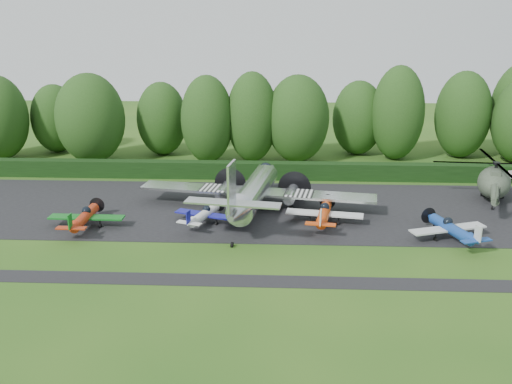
{
  "coord_description": "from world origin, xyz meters",
  "views": [
    {
      "loc": [
        0.77,
        -44.23,
        19.27
      ],
      "look_at": [
        -1.58,
        7.92,
        2.5
      ],
      "focal_mm": 40.0,
      "sensor_mm": 36.0,
      "label": 1
    }
  ],
  "objects_px": {
    "light_plane_red": "(85,217)",
    "light_plane_white": "(204,214)",
    "transport_plane": "(254,192)",
    "helicopter": "(495,180)",
    "light_plane_blue": "(451,229)",
    "light_plane_orange": "(324,214)"
  },
  "relations": [
    {
      "from": "light_plane_red",
      "to": "transport_plane",
      "type": "bearing_deg",
      "value": 17.25
    },
    {
      "from": "light_plane_white",
      "to": "light_plane_blue",
      "type": "height_order",
      "value": "light_plane_blue"
    },
    {
      "from": "transport_plane",
      "to": "light_plane_red",
      "type": "xyz_separation_m",
      "value": [
        -15.29,
        -4.98,
        -1.02
      ]
    },
    {
      "from": "transport_plane",
      "to": "light_plane_orange",
      "type": "bearing_deg",
      "value": -34.03
    },
    {
      "from": "transport_plane",
      "to": "light_plane_white",
      "type": "bearing_deg",
      "value": -151.59
    },
    {
      "from": "transport_plane",
      "to": "light_plane_orange",
      "type": "distance_m",
      "value": 7.45
    },
    {
      "from": "light_plane_orange",
      "to": "light_plane_blue",
      "type": "relative_size",
      "value": 1.02
    },
    {
      "from": "transport_plane",
      "to": "light_plane_blue",
      "type": "height_order",
      "value": "transport_plane"
    },
    {
      "from": "light_plane_red",
      "to": "helicopter",
      "type": "xyz_separation_m",
      "value": [
        40.34,
        10.04,
        1.11
      ]
    },
    {
      "from": "light_plane_white",
      "to": "light_plane_orange",
      "type": "height_order",
      "value": "light_plane_orange"
    },
    {
      "from": "light_plane_blue",
      "to": "helicopter",
      "type": "bearing_deg",
      "value": 75.8
    },
    {
      "from": "transport_plane",
      "to": "light_plane_red",
      "type": "height_order",
      "value": "transport_plane"
    },
    {
      "from": "light_plane_red",
      "to": "helicopter",
      "type": "height_order",
      "value": "helicopter"
    },
    {
      "from": "light_plane_red",
      "to": "light_plane_blue",
      "type": "xyz_separation_m",
      "value": [
        32.79,
        -1.44,
        0.02
      ]
    },
    {
      "from": "light_plane_white",
      "to": "light_plane_orange",
      "type": "distance_m",
      "value": 11.19
    },
    {
      "from": "light_plane_red",
      "to": "light_plane_white",
      "type": "height_order",
      "value": "light_plane_red"
    },
    {
      "from": "light_plane_orange",
      "to": "light_plane_blue",
      "type": "xyz_separation_m",
      "value": [
        10.8,
        -3.29,
        -0.02
      ]
    },
    {
      "from": "transport_plane",
      "to": "light_plane_red",
      "type": "relative_size",
      "value": 3.27
    },
    {
      "from": "transport_plane",
      "to": "helicopter",
      "type": "relative_size",
      "value": 1.59
    },
    {
      "from": "transport_plane",
      "to": "light_plane_blue",
      "type": "relative_size",
      "value": 3.23
    },
    {
      "from": "transport_plane",
      "to": "helicopter",
      "type": "xyz_separation_m",
      "value": [
        25.04,
        5.06,
        0.08
      ]
    },
    {
      "from": "light_plane_red",
      "to": "helicopter",
      "type": "relative_size",
      "value": 0.49
    }
  ]
}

